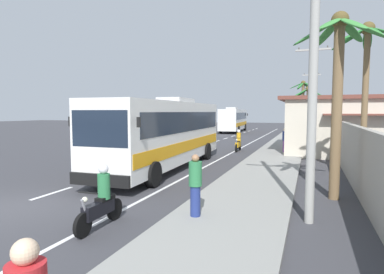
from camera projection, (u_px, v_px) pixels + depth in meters
The scene contains 17 objects.
ground_plane at pixel (5, 208), 9.94m from camera, with size 160.00×160.00×0.00m, color #3A3A3F.
sidewalk_kerb at pixel (268, 167), 16.92m from camera, with size 3.20×90.00×0.14m, color gray.
lane_markings at pixel (211, 153), 23.12m from camera, with size 3.69×71.48×0.01m.
boundary_wall at pixel (340, 141), 19.24m from camera, with size 0.24×60.00×2.44m, color #9E998E.
coach_bus_foreground at pixel (166, 131), 16.90m from camera, with size 3.19×12.20×3.77m.
coach_bus_far_lane at pixel (233, 119), 47.12m from camera, with size 3.42×11.25×3.61m.
motorcycle_beside_bus at pixel (101, 202), 8.26m from camera, with size 0.56×1.96×1.64m.
motorcycle_trailing at pixel (238, 142), 24.22m from camera, with size 0.56×1.96×1.64m.
pedestrian_near_kerb at pixel (285, 139), 22.52m from camera, with size 0.36×0.36×1.72m.
pedestrian_midwalk at pixel (195, 184), 8.70m from camera, with size 0.36×0.36×1.71m.
utility_pole_nearest at pixel (314, 40), 8.26m from camera, with size 2.07×0.24×9.33m.
utility_pole_mid at pixel (312, 88), 22.07m from camera, with size 2.30×0.24×8.91m.
utility_pole_far at pixel (311, 100), 35.92m from camera, with size 1.92×0.24×8.28m.
palm_nearest at pixel (303, 99), 39.16m from camera, with size 3.21×3.09×6.79m.
palm_second at pixel (366, 66), 13.55m from camera, with size 3.03×3.04×6.78m.
palm_third at pixel (308, 103), 32.35m from camera, with size 3.31×3.60×5.57m.
palm_fourth at pixel (338, 72), 10.62m from camera, with size 3.04×2.98×6.30m.
Camera 1 is at (8.85, -7.09, 3.01)m, focal length 29.83 mm.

